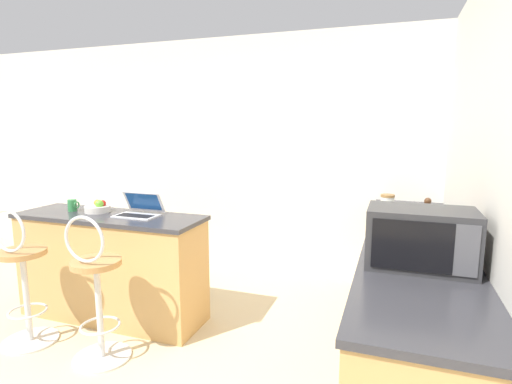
{
  "coord_description": "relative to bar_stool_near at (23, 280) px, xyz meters",
  "views": [
    {
      "loc": [
        1.59,
        -1.82,
        1.64
      ],
      "look_at": [
        0.33,
        1.79,
        1.01
      ],
      "focal_mm": 28.0,
      "sensor_mm": 36.0,
      "label": 1
    }
  ],
  "objects": [
    {
      "name": "fruit_bowl",
      "position": [
        0.18,
        0.64,
        0.44
      ],
      "size": [
        0.22,
        0.22,
        0.11
      ],
      "color": "silver",
      "rests_on": "breakfast_bar"
    },
    {
      "name": "counter_right",
      "position": [
        2.74,
        0.64,
        -0.05
      ],
      "size": [
        0.64,
        2.88,
        0.91
      ],
      "color": "tan",
      "rests_on": "ground_plane"
    },
    {
      "name": "bar_stool_far",
      "position": [
        0.68,
        0.0,
        0.0
      ],
      "size": [
        0.4,
        0.4,
        1.07
      ],
      "color": "silver",
      "rests_on": "ground_plane"
    },
    {
      "name": "microwave",
      "position": [
        2.73,
        0.08,
        0.56
      ],
      "size": [
        0.53,
        0.34,
        0.31
      ],
      "color": "#2D2D30",
      "rests_on": "counter_right"
    },
    {
      "name": "mug_red",
      "position": [
        2.94,
        0.47,
        0.45
      ],
      "size": [
        0.09,
        0.07,
        0.1
      ],
      "color": "red",
      "rests_on": "counter_right"
    },
    {
      "name": "storage_jar",
      "position": [
        2.54,
        1.37,
        0.48
      ],
      "size": [
        0.12,
        0.12,
        0.17
      ],
      "color": "silver",
      "rests_on": "counter_right"
    },
    {
      "name": "breakfast_bar",
      "position": [
        0.34,
        0.58,
        -0.05
      ],
      "size": [
        1.64,
        0.52,
        0.91
      ],
      "color": "tan",
      "rests_on": "ground_plane"
    },
    {
      "name": "bar_stool_near",
      "position": [
        0.0,
        0.0,
        0.0
      ],
      "size": [
        0.4,
        0.4,
        1.07
      ],
      "color": "silver",
      "rests_on": "ground_plane"
    },
    {
      "name": "wall_back",
      "position": [
        0.99,
        2.1,
        0.79
      ],
      "size": [
        12.0,
        0.06,
        2.6
      ],
      "color": "silver",
      "rests_on": "ground_plane"
    },
    {
      "name": "mug_green",
      "position": [
        -0.05,
        0.59,
        0.45
      ],
      "size": [
        0.09,
        0.07,
        0.1
      ],
      "color": "#338447",
      "rests_on": "breakfast_bar"
    },
    {
      "name": "pepper_mill",
      "position": [
        2.79,
        0.62,
        0.53
      ],
      "size": [
        0.06,
        0.06,
        0.28
      ],
      "color": "#4C2D19",
      "rests_on": "counter_right"
    },
    {
      "name": "laptop",
      "position": [
        0.6,
        0.64,
        0.45
      ],
      "size": [
        0.35,
        0.26,
        0.19
      ],
      "color": "silver",
      "rests_on": "breakfast_bar"
    },
    {
      "name": "mug_blue",
      "position": [
        2.84,
        0.52,
        0.45
      ],
      "size": [
        0.09,
        0.08,
        0.1
      ],
      "color": "#2D51AD",
      "rests_on": "counter_right"
    }
  ]
}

